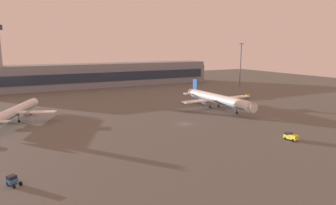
{
  "coord_description": "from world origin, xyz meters",
  "views": [
    {
      "loc": [
        -56.06,
        -93.42,
        28.32
      ],
      "look_at": [
        4.47,
        22.4,
        4.0
      ],
      "focal_mm": 32.23,
      "sensor_mm": 36.0,
      "label": 1
    }
  ],
  "objects_px": {
    "pushback_tug": "(12,180)",
    "apron_light_west": "(241,62)",
    "airplane_terminal_side": "(15,112)",
    "maintenance_van": "(291,136)",
    "airplane_taxiway_distant": "(217,99)",
    "cargo_loader": "(246,96)"
  },
  "relations": [
    {
      "from": "airplane_terminal_side",
      "to": "pushback_tug",
      "type": "relative_size",
      "value": 10.6
    },
    {
      "from": "maintenance_van",
      "to": "apron_light_west",
      "type": "distance_m",
      "value": 130.46
    },
    {
      "from": "airplane_taxiway_distant",
      "to": "maintenance_van",
      "type": "bearing_deg",
      "value": 79.15
    },
    {
      "from": "maintenance_van",
      "to": "airplane_taxiway_distant",
      "type": "bearing_deg",
      "value": 76.41
    },
    {
      "from": "maintenance_van",
      "to": "pushback_tug",
      "type": "height_order",
      "value": "maintenance_van"
    },
    {
      "from": "airplane_taxiway_distant",
      "to": "airplane_terminal_side",
      "type": "bearing_deg",
      "value": -11.43
    },
    {
      "from": "airplane_terminal_side",
      "to": "cargo_loader",
      "type": "xyz_separation_m",
      "value": [
        116.06,
        0.9,
        -2.69
      ]
    },
    {
      "from": "airplane_terminal_side",
      "to": "pushback_tug",
      "type": "distance_m",
      "value": 59.86
    },
    {
      "from": "apron_light_west",
      "to": "cargo_loader",
      "type": "bearing_deg",
      "value": -126.73
    },
    {
      "from": "airplane_taxiway_distant",
      "to": "airplane_terminal_side",
      "type": "xyz_separation_m",
      "value": [
        -83.39,
        15.86,
        -0.63
      ]
    },
    {
      "from": "cargo_loader",
      "to": "apron_light_west",
      "type": "xyz_separation_m",
      "value": [
        30.83,
        41.31,
        16.14
      ]
    },
    {
      "from": "maintenance_van",
      "to": "apron_light_west",
      "type": "xyz_separation_m",
      "value": [
        72.35,
        107.35,
        16.14
      ]
    },
    {
      "from": "pushback_tug",
      "to": "maintenance_van",
      "type": "bearing_deg",
      "value": -33.69
    },
    {
      "from": "cargo_loader",
      "to": "apron_light_west",
      "type": "relative_size",
      "value": 0.14
    },
    {
      "from": "airplane_terminal_side",
      "to": "apron_light_west",
      "type": "bearing_deg",
      "value": 39.95
    },
    {
      "from": "airplane_terminal_side",
      "to": "pushback_tug",
      "type": "xyz_separation_m",
      "value": [
        -1.68,
        -59.77,
        -2.8
      ]
    },
    {
      "from": "airplane_taxiway_distant",
      "to": "airplane_terminal_side",
      "type": "relative_size",
      "value": 1.23
    },
    {
      "from": "pushback_tug",
      "to": "apron_light_west",
      "type": "height_order",
      "value": "apron_light_west"
    },
    {
      "from": "airplane_terminal_side",
      "to": "cargo_loader",
      "type": "relative_size",
      "value": 8.51
    },
    {
      "from": "pushback_tug",
      "to": "cargo_loader",
      "type": "relative_size",
      "value": 0.8
    },
    {
      "from": "maintenance_van",
      "to": "apron_light_west",
      "type": "height_order",
      "value": "apron_light_west"
    },
    {
      "from": "pushback_tug",
      "to": "apron_light_west",
      "type": "xyz_separation_m",
      "value": [
        148.57,
        101.98,
        16.25
      ]
    }
  ]
}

